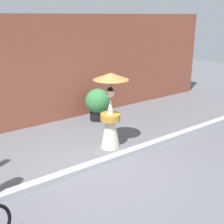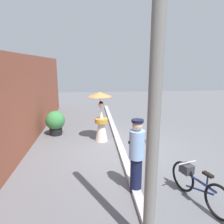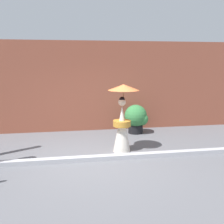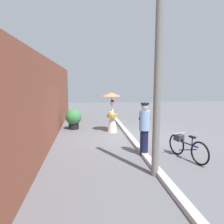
# 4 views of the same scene
# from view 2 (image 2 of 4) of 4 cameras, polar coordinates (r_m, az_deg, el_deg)

# --- Properties ---
(ground_plane) EXTENTS (30.00, 30.00, 0.00)m
(ground_plane) POSITION_cam_2_polar(r_m,az_deg,el_deg) (7.21, 2.32, -10.14)
(ground_plane) COLOR slate
(building_wall) EXTENTS (14.00, 0.40, 3.19)m
(building_wall) POSITION_cam_2_polar(r_m,az_deg,el_deg) (7.08, -25.26, 1.68)
(building_wall) COLOR brown
(building_wall) RESTS_ON ground_plane
(sidewalk_curb) EXTENTS (14.00, 0.20, 0.12)m
(sidewalk_curb) POSITION_cam_2_polar(r_m,az_deg,el_deg) (7.18, 2.32, -9.70)
(sidewalk_curb) COLOR #B2B2B7
(sidewalk_curb) RESTS_ON ground_plane
(bicycle_near_officer) EXTENTS (1.61, 0.62, 0.77)m
(bicycle_near_officer) POSITION_cam_2_polar(r_m,az_deg,el_deg) (4.88, 22.68, -18.09)
(bicycle_near_officer) COLOR black
(bicycle_near_officer) RESTS_ON ground_plane
(person_officer) EXTENTS (0.34, 0.38, 1.72)m
(person_officer) POSITION_cam_2_polar(r_m,az_deg,el_deg) (4.59, 6.88, -11.81)
(person_officer) COLOR #141938
(person_officer) RESTS_ON ground_plane
(person_with_parasol) EXTENTS (0.85, 0.85, 1.87)m
(person_with_parasol) POSITION_cam_2_polar(r_m,az_deg,el_deg) (7.62, -3.11, -1.20)
(person_with_parasol) COLOR silver
(person_with_parasol) RESTS_ON ground_plane
(potted_plant_by_door) EXTENTS (0.80, 0.78, 1.00)m
(potted_plant_by_door) POSITION_cam_2_polar(r_m,az_deg,el_deg) (8.71, -15.47, -2.68)
(potted_plant_by_door) COLOR black
(potted_plant_by_door) RESTS_ON ground_plane
(utility_pole) EXTENTS (0.18, 0.18, 4.80)m
(utility_pole) POSITION_cam_2_polar(r_m,az_deg,el_deg) (2.76, 11.89, 3.43)
(utility_pole) COLOR slate
(utility_pole) RESTS_ON ground_plane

